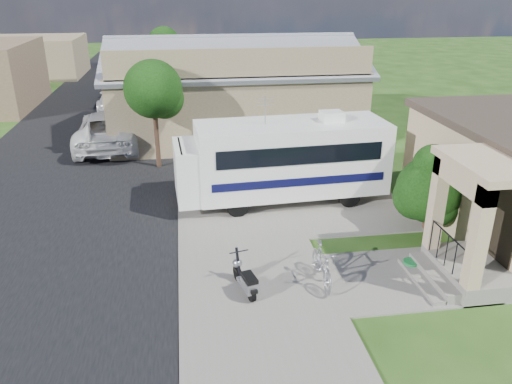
{
  "coord_description": "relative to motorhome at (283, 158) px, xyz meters",
  "views": [
    {
      "loc": [
        -2.61,
        -11.81,
        7.36
      ],
      "look_at": [
        -0.5,
        2.5,
        1.3
      ],
      "focal_mm": 35.0,
      "sensor_mm": 36.0,
      "label": 1
    }
  ],
  "objects": [
    {
      "name": "distant_bldg_near",
      "position": [
        -15.8,
        29.38,
        -0.04
      ],
      "size": [
        8.0,
        7.0,
        3.2
      ],
      "primitive_type": "cube",
      "color": "#76644A",
      "rests_on": "ground"
    },
    {
      "name": "warehouse",
      "position": [
        -0.8,
        9.34,
        0.35
      ],
      "size": [
        12.5,
        8.4,
        5.04
      ],
      "color": "#76644A",
      "rests_on": "ground"
    },
    {
      "name": "bicycle",
      "position": [
        -0.06,
        -5.56,
        -1.11
      ],
      "size": [
        0.52,
        1.77,
        1.06
      ],
      "primitive_type": "imported",
      "rotation": [
        0.0,
        0.0,
        0.01
      ],
      "color": "#999AA0",
      "rests_on": "ground"
    },
    {
      "name": "street_slab",
      "position": [
        -8.3,
        5.38,
        -1.63
      ],
      "size": [
        9.0,
        80.0,
        0.02
      ],
      "primitive_type": "cube",
      "color": "black",
      "rests_on": "ground"
    },
    {
      "name": "street_tree_c",
      "position": [
        -4.5,
        23.43,
        1.47
      ],
      "size": [
        2.44,
        2.4,
        4.42
      ],
      "color": "black",
      "rests_on": "ground"
    },
    {
      "name": "walk_slab",
      "position": [
        2.2,
        -5.62,
        -1.61
      ],
      "size": [
        4.0,
        3.0,
        0.05
      ],
      "primitive_type": "cube",
      "color": "slate",
      "rests_on": "ground"
    },
    {
      "name": "sidewalk_slab",
      "position": [
        -1.8,
        5.38,
        -1.61
      ],
      "size": [
        4.0,
        80.0,
        0.06
      ],
      "primitive_type": "cube",
      "color": "slate",
      "rests_on": "ground"
    },
    {
      "name": "shrub",
      "position": [
        4.19,
        -2.83,
        -0.18
      ],
      "size": [
        2.32,
        2.21,
        2.84
      ],
      "color": "black",
      "rests_on": "ground"
    },
    {
      "name": "driveway_slab",
      "position": [
        0.7,
        -0.12,
        -1.61
      ],
      "size": [
        7.0,
        6.0,
        0.05
      ],
      "primitive_type": "cube",
      "color": "slate",
      "rests_on": "ground"
    },
    {
      "name": "ground",
      "position": [
        -0.8,
        -4.62,
        -1.64
      ],
      "size": [
        120.0,
        120.0,
        0.0
      ],
      "primitive_type": "plane",
      "color": "#1E3C10"
    },
    {
      "name": "motorhome",
      "position": [
        0.0,
        0.0,
        0.0
      ],
      "size": [
        7.55,
        2.75,
        3.81
      ],
      "rotation": [
        0.0,
        0.0,
        0.06
      ],
      "color": "white",
      "rests_on": "ground"
    },
    {
      "name": "scooter",
      "position": [
        -2.09,
        -5.72,
        -1.2
      ],
      "size": [
        0.65,
        1.45,
        0.96
      ],
      "rotation": [
        0.0,
        0.0,
        0.23
      ],
      "color": "black",
      "rests_on": "ground"
    },
    {
      "name": "pickup_truck",
      "position": [
        -7.01,
        7.79,
        -0.77
      ],
      "size": [
        3.09,
        6.34,
        1.74
      ],
      "primitive_type": "imported",
      "rotation": [
        0.0,
        0.0,
        3.17
      ],
      "color": "silver",
      "rests_on": "ground"
    },
    {
      "name": "garden_hose",
      "position": [
        2.63,
        -5.15,
        -1.54
      ],
      "size": [
        0.44,
        0.44,
        0.2
      ],
      "primitive_type": "cylinder",
      "color": "#166E30",
      "rests_on": "ground"
    },
    {
      "name": "street_tree_b",
      "position": [
        -4.5,
        14.43,
        1.76
      ],
      "size": [
        2.44,
        2.4,
        4.73
      ],
      "color": "black",
      "rests_on": "ground"
    },
    {
      "name": "street_tree_a",
      "position": [
        -4.5,
        4.43,
        1.61
      ],
      "size": [
        2.44,
        2.4,
        4.58
      ],
      "color": "black",
      "rests_on": "ground"
    },
    {
      "name": "van",
      "position": [
        -7.33,
        15.98,
        -0.82
      ],
      "size": [
        2.45,
        5.68,
        1.63
      ],
      "primitive_type": "imported",
      "rotation": [
        0.0,
        0.0,
        -0.03
      ],
      "color": "silver",
      "rests_on": "ground"
    }
  ]
}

